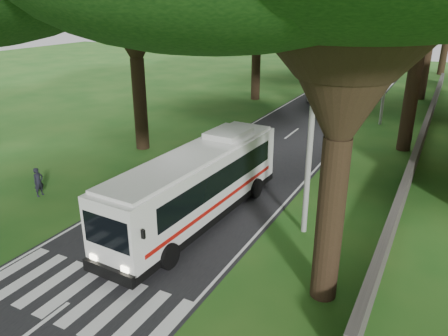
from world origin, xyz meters
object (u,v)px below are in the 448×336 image
object	(u,v)px
pole_mid	(387,73)
pedestrian	(38,182)
distant_car_b	(339,73)
coach_bus	(198,184)
distant_car_a	(316,92)
pole_near	(310,141)
pole_far	(414,49)

from	to	relation	value
pole_mid	pedestrian	bearing A→B (deg)	-120.43
distant_car_b	pedestrian	bearing A→B (deg)	-93.60
coach_bus	distant_car_a	bearing A→B (deg)	98.07
pole_near	distant_car_a	world-z (taller)	pole_near
pole_near	pole_far	distance (m)	40.00
pole_near	pole_far	xyz separation A→B (m)	(0.00, 40.00, 0.00)
distant_car_b	distant_car_a	bearing A→B (deg)	-82.23
pole_mid	coach_bus	distance (m)	21.89
pole_mid	distant_car_a	distance (m)	10.28
coach_bus	pole_near	bearing A→B (deg)	17.62
coach_bus	distant_car_a	size ratio (longest dim) A/B	2.58
pole_far	distant_car_a	world-z (taller)	pole_far
distant_car_a	pole_far	bearing A→B (deg)	-132.82
distant_car_a	pedestrian	xyz separation A→B (m)	(-6.10, -29.21, -0.01)
coach_bus	pedestrian	bearing A→B (deg)	-167.10
pedestrian	pole_near	bearing A→B (deg)	-77.27
distant_car_a	pole_near	bearing A→B (deg)	90.89
pole_mid	distant_car_b	xyz separation A→B (m)	(-8.50, 20.32, -3.53)
pole_far	distant_car_b	distance (m)	9.21
distant_car_a	distant_car_b	size ratio (longest dim) A/B	1.18
coach_bus	distant_car_a	distance (m)	27.78
coach_bus	distant_car_b	bearing A→B (deg)	97.89
pole_mid	pole_near	bearing A→B (deg)	-90.00
pole_mid	pole_far	world-z (taller)	same
pole_mid	coach_bus	size ratio (longest dim) A/B	0.70
pole_near	pedestrian	size ratio (longest dim) A/B	5.17
pole_near	pole_far	size ratio (longest dim) A/B	1.00
coach_bus	distant_car_b	size ratio (longest dim) A/B	3.05
pole_mid	distant_car_b	distance (m)	22.31
coach_bus	distant_car_a	xyz separation A→B (m)	(-2.62, 27.64, -1.02)
pedestrian	pole_mid	bearing A→B (deg)	-29.61
pole_mid	distant_car_a	bearing A→B (deg)	138.86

